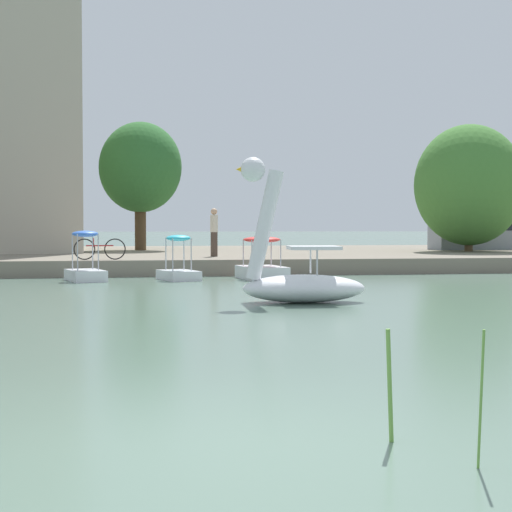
{
  "coord_description": "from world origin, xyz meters",
  "views": [
    {
      "loc": [
        -0.85,
        -6.12,
        1.7
      ],
      "look_at": [
        2.51,
        13.48,
        0.98
      ],
      "focal_mm": 55.54,
      "sensor_mm": 36.0,
      "label": 1
    }
  ],
  "objects": [
    {
      "name": "swan_boat",
      "position": [
        3.08,
        11.29,
        0.66
      ],
      "size": [
        2.99,
        1.58,
        3.27
      ],
      "color": "white",
      "rests_on": "ground_plane"
    },
    {
      "name": "pedal_boat_cyan",
      "position": [
        1.0,
        19.47,
        0.4
      ],
      "size": [
        1.4,
        1.91,
        1.46
      ],
      "color": "white",
      "rests_on": "ground_plane"
    },
    {
      "name": "ground_plane",
      "position": [
        0.0,
        0.0,
        0.0
      ],
      "size": [
        651.61,
        651.61,
        0.0
      ],
      "primitive_type": "plane",
      "color": "#567060"
    },
    {
      "name": "shore_bank_far",
      "position": [
        0.0,
        31.73,
        0.29
      ],
      "size": [
        127.2,
        21.1,
        0.57
      ],
      "primitive_type": "cube",
      "color": "slate",
      "rests_on": "ground_plane"
    },
    {
      "name": "parked_van",
      "position": [
        17.08,
        31.89,
        1.51
      ],
      "size": [
        4.47,
        1.85,
        1.74
      ],
      "color": "gray",
      "rests_on": "shore_bank_far"
    },
    {
      "name": "bicycle_parked",
      "position": [
        -1.56,
        21.97,
        0.95
      ],
      "size": [
        1.79,
        0.08,
        0.76
      ],
      "color": "black",
      "rests_on": "shore_bank_far"
    },
    {
      "name": "tree_willow_overhanging",
      "position": [
        15.26,
        28.73,
        3.68
      ],
      "size": [
        7.24,
        7.1,
        5.94
      ],
      "color": "brown",
      "rests_on": "shore_bank_far"
    },
    {
      "name": "pedal_boat_red",
      "position": [
        3.74,
        19.51,
        0.45
      ],
      "size": [
        1.51,
        2.27,
        1.4
      ],
      "color": "white",
      "rests_on": "ground_plane"
    },
    {
      "name": "tree_broadleaf_right",
      "position": [
        0.14,
        33.58,
        4.65
      ],
      "size": [
        5.41,
        5.82,
        6.34
      ],
      "color": "#4C3823",
      "rests_on": "shore_bank_far"
    },
    {
      "name": "person_on_path",
      "position": [
        2.73,
        24.34,
        1.6
      ],
      "size": [
        0.29,
        0.29,
        1.87
      ],
      "color": "#47382D",
      "rests_on": "shore_bank_far"
    },
    {
      "name": "pedal_boat_blue",
      "position": [
        -1.95,
        19.57,
        0.44
      ],
      "size": [
        1.45,
        2.05,
        1.6
      ],
      "color": "white",
      "rests_on": "ground_plane"
    }
  ]
}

